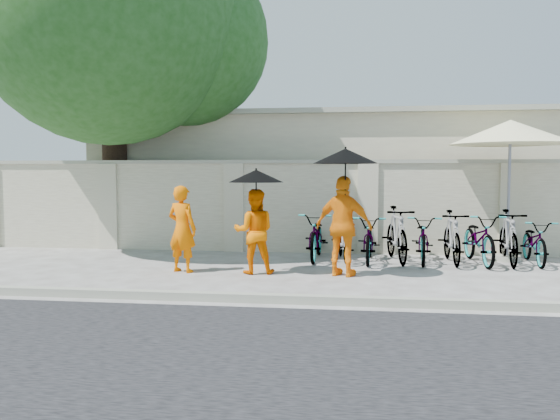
# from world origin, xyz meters

# --- Properties ---
(ground) EXTENTS (80.00, 80.00, 0.00)m
(ground) POSITION_xyz_m (0.00, 0.00, 0.00)
(ground) COLOR #B0AFAC
(kerb) EXTENTS (40.00, 0.16, 0.12)m
(kerb) POSITION_xyz_m (0.00, -1.70, 0.06)
(kerb) COLOR gray
(kerb) RESTS_ON ground
(compound_wall) EXTENTS (20.00, 0.30, 2.00)m
(compound_wall) POSITION_xyz_m (1.00, 3.20, 1.00)
(compound_wall) COLOR beige
(compound_wall) RESTS_ON ground
(building_behind) EXTENTS (14.00, 6.00, 3.20)m
(building_behind) POSITION_xyz_m (2.00, 7.00, 1.60)
(building_behind) COLOR beige
(building_behind) RESTS_ON ground
(shade_tree) EXTENTS (6.70, 6.20, 8.20)m
(shade_tree) POSITION_xyz_m (-3.66, 2.97, 5.10)
(shade_tree) COLOR #422C20
(shade_tree) RESTS_ON ground
(monk_left) EXTENTS (0.66, 0.54, 1.57)m
(monk_left) POSITION_xyz_m (-1.39, 0.41, 0.78)
(monk_left) COLOR #FF6D00
(monk_left) RESTS_ON ground
(monk_center) EXTENTS (0.81, 0.67, 1.51)m
(monk_center) POSITION_xyz_m (-0.07, 0.44, 0.75)
(monk_center) COLOR #FF7200
(monk_center) RESTS_ON ground
(parasol_center) EXTENTS (0.97, 0.97, 1.00)m
(parasol_center) POSITION_xyz_m (-0.02, 0.36, 1.74)
(parasol_center) COLOR black
(parasol_center) RESTS_ON ground
(monk_right) EXTENTS (1.11, 0.78, 1.75)m
(monk_right) POSITION_xyz_m (1.51, 0.38, 0.87)
(monk_right) COLOR orange
(monk_right) RESTS_ON ground
(parasol_right) EXTENTS (1.12, 1.12, 1.22)m
(parasol_right) POSITION_xyz_m (1.53, 0.30, 2.08)
(parasol_right) COLOR black
(parasol_right) RESTS_ON ground
(patio_umbrella) EXTENTS (2.83, 2.83, 2.85)m
(patio_umbrella) POSITION_xyz_m (4.80, 2.47, 2.58)
(patio_umbrella) COLOR gray
(patio_umbrella) RESTS_ON ground
(bike_0) EXTENTS (0.71, 1.89, 0.98)m
(bike_0) POSITION_xyz_m (0.95, 2.10, 0.49)
(bike_0) COLOR gray
(bike_0) RESTS_ON ground
(bike_1) EXTENTS (0.65, 1.66, 0.97)m
(bike_1) POSITION_xyz_m (1.48, 2.05, 0.49)
(bike_1) COLOR gray
(bike_1) RESTS_ON ground
(bike_2) EXTENTS (0.74, 1.83, 0.94)m
(bike_2) POSITION_xyz_m (2.01, 1.96, 0.47)
(bike_2) COLOR gray
(bike_2) RESTS_ON ground
(bike_3) EXTENTS (0.75, 1.91, 1.12)m
(bike_3) POSITION_xyz_m (2.55, 2.04, 0.56)
(bike_3) COLOR gray
(bike_3) RESTS_ON ground
(bike_4) EXTENTS (0.82, 1.87, 0.95)m
(bike_4) POSITION_xyz_m (3.08, 2.05, 0.48)
(bike_4) COLOR gray
(bike_4) RESTS_ON ground
(bike_5) EXTENTS (0.51, 1.75, 1.05)m
(bike_5) POSITION_xyz_m (3.62, 1.98, 0.52)
(bike_5) COLOR gray
(bike_5) RESTS_ON ground
(bike_6) EXTENTS (0.79, 1.93, 0.99)m
(bike_6) POSITION_xyz_m (4.15, 2.02, 0.50)
(bike_6) COLOR gray
(bike_6) RESTS_ON ground
(bike_7) EXTENTS (0.67, 1.82, 1.07)m
(bike_7) POSITION_xyz_m (4.69, 1.98, 0.54)
(bike_7) COLOR gray
(bike_7) RESTS_ON ground
(bike_8) EXTENTS (0.69, 1.69, 0.87)m
(bike_8) POSITION_xyz_m (5.22, 2.11, 0.44)
(bike_8) COLOR gray
(bike_8) RESTS_ON ground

